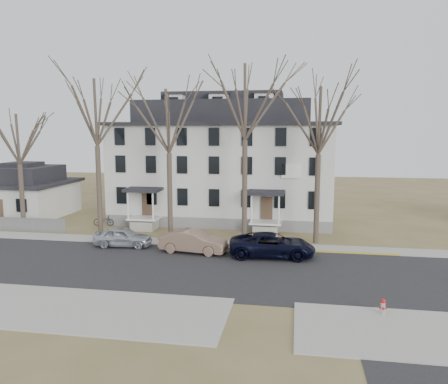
% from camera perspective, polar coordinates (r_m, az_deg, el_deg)
% --- Properties ---
extents(ground, '(120.00, 120.00, 0.00)m').
position_cam_1_polar(ground, '(25.39, -2.35, -11.55)').
color(ground, olive).
rests_on(ground, ground).
extents(main_road, '(120.00, 10.00, 0.04)m').
position_cam_1_polar(main_road, '(27.24, -1.47, -10.17)').
color(main_road, '#27272A').
rests_on(main_road, ground).
extents(far_sidewalk, '(120.00, 2.00, 0.08)m').
position_cam_1_polar(far_sidewalk, '(32.91, 0.54, -6.96)').
color(far_sidewalk, '#A09F97').
rests_on(far_sidewalk, ground).
extents(near_sidewalk_left, '(20.00, 5.00, 0.08)m').
position_cam_1_polar(near_sidewalk_left, '(24.06, -24.58, -13.42)').
color(near_sidewalk_left, '#A09F97').
rests_on(near_sidewalk_left, ground).
extents(yellow_curb, '(14.00, 0.25, 0.06)m').
position_cam_1_polar(yellow_curb, '(31.66, 9.34, -7.67)').
color(yellow_curb, gold).
rests_on(yellow_curb, ground).
extents(boarding_house, '(20.80, 12.36, 12.05)m').
position_cam_1_polar(boarding_house, '(42.06, -0.01, 3.75)').
color(boarding_house, slate).
rests_on(boarding_house, ground).
extents(small_house, '(8.70, 8.70, 5.00)m').
position_cam_1_polar(small_house, '(48.15, -24.62, -0.18)').
color(small_house, silver).
rests_on(small_house, ground).
extents(tree_far_left, '(8.40, 8.40, 13.72)m').
position_cam_1_polar(tree_far_left, '(36.89, -16.40, 10.55)').
color(tree_far_left, '#473B31').
rests_on(tree_far_left, ground).
extents(tree_mid_left, '(7.80, 7.80, 12.74)m').
position_cam_1_polar(tree_mid_left, '(34.69, -7.26, 9.77)').
color(tree_mid_left, '#473B31').
rests_on(tree_mid_left, ground).
extents(tree_center, '(9.00, 9.00, 14.70)m').
position_cam_1_polar(tree_center, '(33.54, 2.79, 12.42)').
color(tree_center, '#473B31').
rests_on(tree_center, ground).
extents(tree_mid_right, '(7.80, 7.80, 12.74)m').
position_cam_1_polar(tree_mid_right, '(33.26, 12.36, 9.73)').
color(tree_mid_right, '#473B31').
rests_on(tree_mid_right, ground).
extents(tree_bungalow, '(6.60, 6.60, 10.78)m').
position_cam_1_polar(tree_bungalow, '(40.38, -25.31, 6.71)').
color(tree_bungalow, '#473B31').
rests_on(tree_bungalow, ground).
extents(car_silver, '(4.36, 1.99, 1.45)m').
position_cam_1_polar(car_silver, '(33.11, -13.07, -5.78)').
color(car_silver, '#ABB1B9').
rests_on(car_silver, ground).
extents(car_tan, '(4.92, 2.22, 1.56)m').
position_cam_1_polar(car_tan, '(30.79, -4.02, -6.53)').
color(car_tan, '#836654').
rests_on(car_tan, ground).
extents(car_navy, '(5.91, 3.00, 1.60)m').
position_cam_1_polar(car_navy, '(29.91, 6.31, -6.96)').
color(car_navy, black).
rests_on(car_navy, ground).
extents(bicycle_left, '(1.89, 0.89, 0.95)m').
position_cam_1_polar(bicycle_left, '(40.70, -15.45, -3.65)').
color(bicycle_left, black).
rests_on(bicycle_left, ground).
extents(fire_hydrant, '(0.34, 0.32, 0.83)m').
position_cam_1_polar(fire_hydrant, '(22.08, 20.04, -13.96)').
color(fire_hydrant, '#B7B7BA').
rests_on(fire_hydrant, ground).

